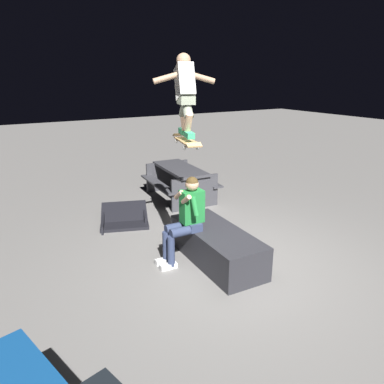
{
  "coord_description": "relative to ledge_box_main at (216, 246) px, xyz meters",
  "views": [
    {
      "loc": [
        -3.98,
        3.08,
        2.77
      ],
      "look_at": [
        0.44,
        0.49,
        1.12
      ],
      "focal_mm": 33.91,
      "sensor_mm": 36.0,
      "label": 1
    }
  ],
  "objects": [
    {
      "name": "kicker_ramp",
      "position": [
        2.27,
        0.67,
        -0.2
      ],
      "size": [
        1.29,
        1.21,
        0.33
      ],
      "color": "black",
      "rests_on": "ground"
    },
    {
      "name": "skateboard",
      "position": [
        0.31,
        0.35,
        1.62
      ],
      "size": [
        1.04,
        0.48,
        0.13
      ],
      "color": "#AD8451"
    },
    {
      "name": "picnic_table_back",
      "position": [
        2.96,
        -0.97,
        0.24
      ],
      "size": [
        1.79,
        1.46,
        0.75
      ],
      "color": "#38383D",
      "rests_on": "ground"
    },
    {
      "name": "ground_plane",
      "position": [
        -0.21,
        -0.19,
        -0.26
      ],
      "size": [
        40.0,
        40.0,
        0.0
      ],
      "primitive_type": "plane",
      "color": "slate"
    },
    {
      "name": "skater_airborne",
      "position": [
        0.36,
        0.34,
        2.3
      ],
      "size": [
        0.64,
        0.87,
        1.12
      ],
      "color": "#2D9E66"
    },
    {
      "name": "person_sitting_on_ledge",
      "position": [
        0.23,
        0.41,
        0.5
      ],
      "size": [
        0.59,
        0.76,
        1.35
      ],
      "color": "#2D3856",
      "rests_on": "ground"
    },
    {
      "name": "ledge_box_main",
      "position": [
        0.0,
        0.0,
        0.0
      ],
      "size": [
        1.81,
        0.8,
        0.52
      ],
      "primitive_type": "cube",
      "rotation": [
        0.0,
        0.0,
        -0.04
      ],
      "color": "#28282D",
      "rests_on": "ground"
    }
  ]
}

